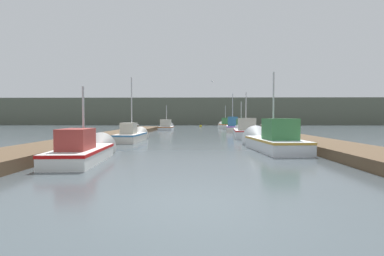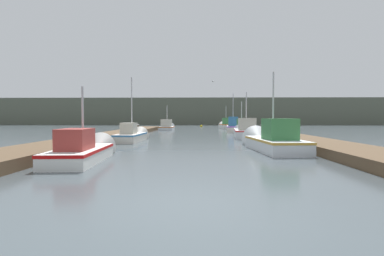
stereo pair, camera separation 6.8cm
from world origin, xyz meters
TOP-DOWN VIEW (x-y plane):
  - ground_plane at (0.00, 0.00)m, footprint 200.00×200.00m
  - dock_left at (-6.52, 16.00)m, footprint 2.69×40.00m
  - dock_right at (6.52, 16.00)m, footprint 2.69×40.00m
  - distant_shore_ridge at (0.00, 67.94)m, footprint 120.00×16.00m
  - fishing_boat_0 at (-4.10, 5.79)m, footprint 1.79×5.04m
  - fishing_boat_1 at (3.83, 9.67)m, footprint 2.18×6.01m
  - fishing_boat_2 at (-4.36, 15.25)m, footprint 1.50×5.10m
  - fishing_boat_3 at (4.06, 18.90)m, footprint 2.21×5.40m
  - fishing_boat_4 at (4.36, 23.53)m, footprint 1.75×5.63m
  - fishing_boat_5 at (4.11, 28.36)m, footprint 1.78×4.97m
  - fishing_boat_6 at (-3.89, 33.72)m, footprint 1.78×5.32m
  - fishing_boat_7 at (4.17, 38.12)m, footprint 1.90×4.80m
  - mooring_piling_1 at (5.41, 19.00)m, footprint 0.26×0.26m
  - mooring_piling_2 at (5.29, 29.38)m, footprint 0.24×0.24m
  - mooring_piling_3 at (-5.17, 20.74)m, footprint 0.34×0.34m
  - channel_buoy at (0.70, 46.89)m, footprint 0.45×0.45m
  - seagull_lead at (1.80, 27.07)m, footprint 0.38×0.53m

SIDE VIEW (x-z plane):
  - ground_plane at x=0.00m, z-range 0.00..0.00m
  - channel_buoy at x=0.70m, z-range -0.34..0.61m
  - dock_left at x=-6.52m, z-range 0.00..0.40m
  - dock_right at x=6.52m, z-range 0.00..0.40m
  - fishing_boat_0 at x=-4.10m, z-range -1.22..1.98m
  - fishing_boat_2 at x=-4.36m, z-range -1.99..2.76m
  - fishing_boat_6 at x=-3.89m, z-range -1.48..2.30m
  - fishing_boat_1 at x=3.83m, z-range -1.73..2.65m
  - fishing_boat_4 at x=4.36m, z-range -1.28..2.21m
  - fishing_boat_3 at x=4.06m, z-range -1.58..2.56m
  - fishing_boat_7 at x=4.17m, z-range -1.34..2.36m
  - mooring_piling_3 at x=-5.17m, z-range 0.01..1.01m
  - mooring_piling_1 at x=5.41m, z-range 0.01..1.05m
  - fishing_boat_5 at x=4.11m, z-range -1.75..2.86m
  - mooring_piling_2 at x=5.29m, z-range 0.01..1.18m
  - distant_shore_ridge at x=0.00m, z-range 0.00..6.00m
  - seagull_lead at x=1.80m, z-range 5.46..5.58m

